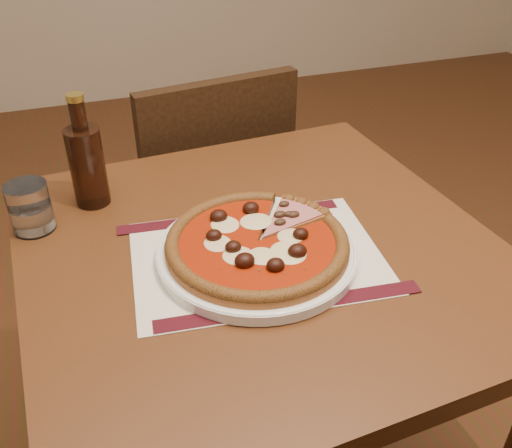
{
  "coord_description": "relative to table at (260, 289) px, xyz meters",
  "views": [
    {
      "loc": [
        -0.74,
        -0.49,
        1.33
      ],
      "look_at": [
        -0.47,
        0.28,
        0.78
      ],
      "focal_mm": 40.0,
      "sensor_mm": 36.0,
      "label": 1
    }
  ],
  "objects": [
    {
      "name": "table",
      "position": [
        0.0,
        0.0,
        0.0
      ],
      "size": [
        0.85,
        0.85,
        0.75
      ],
      "rotation": [
        0.0,
        0.0,
        0.06
      ],
      "color": "#5B2F15",
      "rests_on": "ground"
    },
    {
      "name": "chair_far",
      "position": [
        0.05,
        0.59,
        -0.15
      ],
      "size": [
        0.47,
        0.47,
        0.87
      ],
      "rotation": [
        0.0,
        0.0,
        3.29
      ],
      "color": "black",
      "rests_on": "ground"
    },
    {
      "name": "placemat",
      "position": [
        -0.02,
        -0.03,
        0.1
      ],
      "size": [
        0.44,
        0.34,
        0.0
      ],
      "primitive_type": "cube",
      "rotation": [
        0.0,
        0.0,
        -0.11
      ],
      "color": "silver",
      "rests_on": "table"
    },
    {
      "name": "plate",
      "position": [
        -0.02,
        -0.03,
        0.11
      ],
      "size": [
        0.33,
        0.33,
        0.02
      ],
      "primitive_type": "cylinder",
      "color": "white",
      "rests_on": "placemat"
    },
    {
      "name": "pizza",
      "position": [
        -0.02,
        -0.03,
        0.13
      ],
      "size": [
        0.3,
        0.3,
        0.04
      ],
      "color": "#A15D27",
      "rests_on": "plate"
    },
    {
      "name": "ham_slice",
      "position": [
        0.07,
        0.03,
        0.13
      ],
      "size": [
        0.15,
        0.12,
        0.02
      ],
      "rotation": [
        0.0,
        0.0,
        0.59
      ],
      "color": "#A15D27",
      "rests_on": "plate"
    },
    {
      "name": "water_glass",
      "position": [
        -0.37,
        0.18,
        0.15
      ],
      "size": [
        0.09,
        0.09,
        0.09
      ],
      "primitive_type": "cylinder",
      "rotation": [
        0.0,
        0.0,
        -0.3
      ],
      "color": "white",
      "rests_on": "table"
    },
    {
      "name": "bottle",
      "position": [
        -0.26,
        0.24,
        0.19
      ],
      "size": [
        0.07,
        0.07,
        0.22
      ],
      "color": "black",
      "rests_on": "table"
    }
  ]
}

